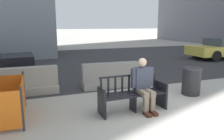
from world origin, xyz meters
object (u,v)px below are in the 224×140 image
(jersey_barrier_centre, at_px, (111,77))
(trash_bin, at_px, (191,81))
(street_bench, at_px, (133,95))
(jersey_barrier_left, at_px, (25,83))
(seated_person, at_px, (143,83))

(jersey_barrier_centre, relative_size, trash_bin, 2.40)
(street_bench, height_order, jersey_barrier_left, street_bench)
(street_bench, relative_size, trash_bin, 2.01)
(street_bench, xyz_separation_m, jersey_barrier_left, (-2.55, 2.36, -0.06))
(jersey_barrier_left, xyz_separation_m, trash_bin, (4.80, -1.81, 0.09))
(seated_person, height_order, trash_bin, seated_person)
(jersey_barrier_left, bearing_deg, trash_bin, -20.68)
(jersey_barrier_centre, bearing_deg, street_bench, -96.20)
(jersey_barrier_left, bearing_deg, street_bench, -42.83)
(seated_person, relative_size, trash_bin, 1.55)
(street_bench, xyz_separation_m, trash_bin, (2.25, 0.55, 0.03))
(street_bench, bearing_deg, jersey_barrier_left, 137.17)
(street_bench, height_order, seated_person, seated_person)
(seated_person, bearing_deg, jersey_barrier_centre, 90.63)
(street_bench, relative_size, jersey_barrier_left, 0.85)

